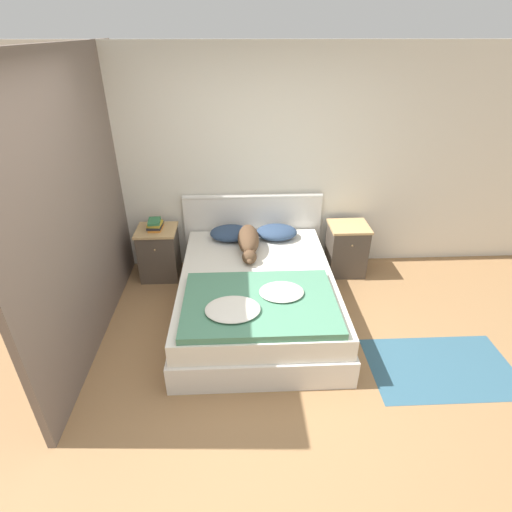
% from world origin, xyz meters
% --- Properties ---
extents(ground_plane, '(16.00, 16.00, 0.00)m').
position_xyz_m(ground_plane, '(0.00, 0.00, 0.00)').
color(ground_plane, '#997047').
extents(wall_back, '(9.00, 0.06, 2.55)m').
position_xyz_m(wall_back, '(0.00, 2.13, 1.27)').
color(wall_back, silver).
rests_on(wall_back, ground_plane).
extents(wall_side_left, '(0.06, 3.10, 2.55)m').
position_xyz_m(wall_side_left, '(-1.46, 1.05, 1.27)').
color(wall_side_left, '#706056').
rests_on(wall_side_left, ground_plane).
extents(bed, '(1.58, 2.09, 0.49)m').
position_xyz_m(bed, '(0.10, 0.99, 0.24)').
color(bed, silver).
rests_on(bed, ground_plane).
extents(headboard, '(1.66, 0.06, 0.94)m').
position_xyz_m(headboard, '(0.10, 2.06, 0.49)').
color(headboard, silver).
rests_on(headboard, ground_plane).
extents(nightstand_left, '(0.46, 0.43, 0.63)m').
position_xyz_m(nightstand_left, '(-1.03, 1.81, 0.32)').
color(nightstand_left, '#4C4238').
rests_on(nightstand_left, ground_plane).
extents(nightstand_right, '(0.46, 0.43, 0.63)m').
position_xyz_m(nightstand_right, '(1.22, 1.81, 0.32)').
color(nightstand_right, '#4C4238').
rests_on(nightstand_right, ground_plane).
extents(pillow_left, '(0.48, 0.37, 0.14)m').
position_xyz_m(pillow_left, '(-0.17, 1.80, 0.57)').
color(pillow_left, navy).
rests_on(pillow_left, bed).
extents(pillow_right, '(0.48, 0.37, 0.14)m').
position_xyz_m(pillow_right, '(0.37, 1.80, 0.57)').
color(pillow_right, navy).
rests_on(pillow_right, bed).
extents(quilt, '(1.35, 0.96, 0.11)m').
position_xyz_m(quilt, '(0.09, 0.47, 0.53)').
color(quilt, '#4C8466').
rests_on(quilt, bed).
extents(dog, '(0.24, 0.80, 0.24)m').
position_xyz_m(dog, '(0.03, 1.52, 0.61)').
color(dog, brown).
rests_on(dog, bed).
extents(book_stack, '(0.17, 0.23, 0.12)m').
position_xyz_m(book_stack, '(-1.04, 1.82, 0.68)').
color(book_stack, orange).
rests_on(book_stack, nightstand_left).
extents(rug, '(1.27, 0.79, 0.00)m').
position_xyz_m(rug, '(1.71, 0.15, 0.00)').
color(rug, '#335B70').
rests_on(rug, ground_plane).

